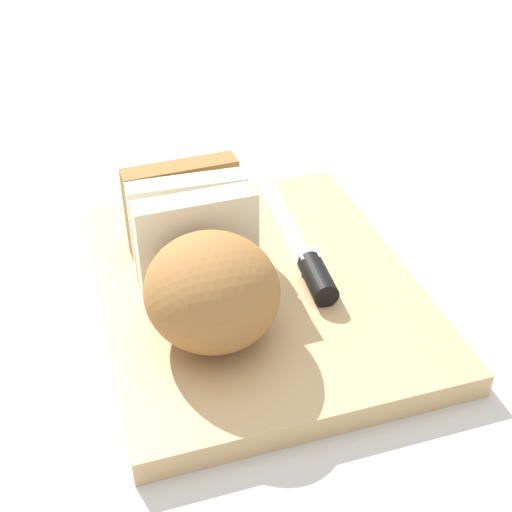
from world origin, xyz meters
name	(u,v)px	position (x,y,z in m)	size (l,w,h in m)	color
ground_plane	(256,300)	(0.00, 0.00, 0.00)	(3.00, 3.00, 0.00)	beige
cutting_board	(256,290)	(0.00, 0.00, 0.01)	(0.37, 0.31, 0.03)	tan
bread_loaf	(202,262)	(-0.02, 0.06, 0.07)	(0.22, 0.13, 0.10)	#996633
bread_knife	(308,261)	(0.00, -0.06, 0.04)	(0.28, 0.04, 0.03)	silver
crumb_near_knife	(222,281)	(0.01, 0.03, 0.03)	(0.01, 0.01, 0.01)	#996633
crumb_near_loaf	(310,266)	(0.00, -0.06, 0.03)	(0.00, 0.00, 0.00)	#996633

